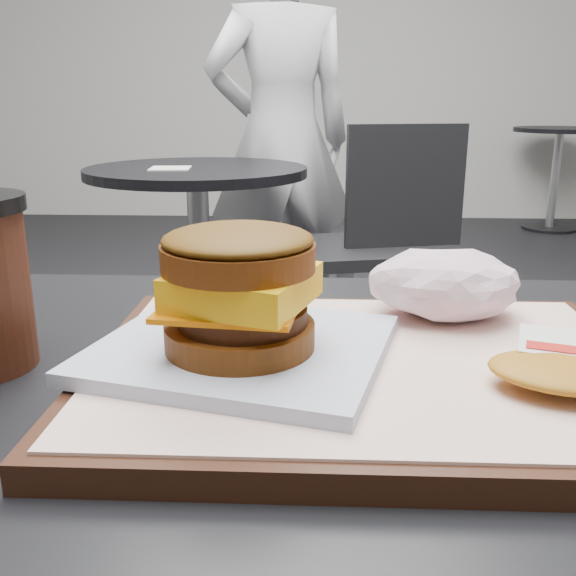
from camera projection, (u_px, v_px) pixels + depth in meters
The scene contains 8 objects.
serving_tray at pixel (367, 371), 0.44m from camera, with size 0.38×0.28×0.02m.
breakfast_sandwich at pixel (240, 304), 0.42m from camera, with size 0.23×0.21×0.09m.
crumpled_wrapper at pixel (444, 284), 0.52m from camera, with size 0.12×0.10×0.05m, color white, non-canonical shape.
neighbor_table at pixel (199, 229), 2.08m from camera, with size 0.70×0.70×0.75m.
napkin at pixel (170, 168), 1.96m from camera, with size 0.12×0.12×0.00m, color white.
neighbor_chair at pixel (366, 237), 2.16m from camera, with size 0.64×0.50×0.88m.
patron at pixel (281, 140), 2.46m from camera, with size 0.59×0.38×1.61m, color silver.
bg_table_far at pixel (558, 154), 4.71m from camera, with size 0.66×0.66×0.75m.
Camera 1 is at (0.03, -0.38, 0.96)m, focal length 40.00 mm.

